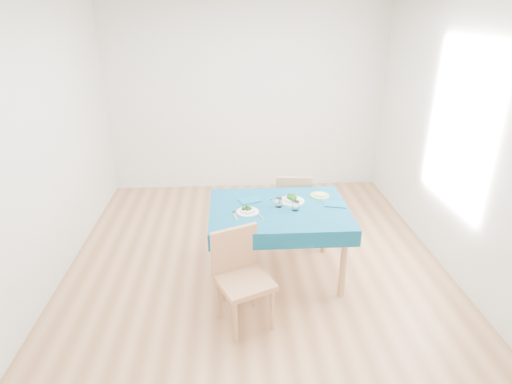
{
  "coord_description": "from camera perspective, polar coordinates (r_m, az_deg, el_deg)",
  "views": [
    {
      "loc": [
        -0.25,
        -3.94,
        2.55
      ],
      "look_at": [
        0.0,
        0.0,
        0.85
      ],
      "focal_mm": 30.0,
      "sensor_mm": 36.0,
      "label": 1
    }
  ],
  "objects": [
    {
      "name": "bowl_far",
      "position": [
        4.31,
        4.83,
        -0.81
      ],
      "size": [
        0.25,
        0.25,
        0.08
      ],
      "primitive_type": null,
      "color": "white",
      "rests_on": "table"
    },
    {
      "name": "room_shell",
      "position": [
        4.13,
        0.0,
        6.36
      ],
      "size": [
        4.02,
        4.52,
        2.73
      ],
      "color": "#91603C",
      "rests_on": "ground"
    },
    {
      "name": "fork_near",
      "position": [
        4.02,
        -2.8,
        -3.18
      ],
      "size": [
        0.05,
        0.18,
        0.0
      ],
      "primitive_type": "cube",
      "rotation": [
        0.0,
        0.0,
        0.15
      ],
      "color": "silver",
      "rests_on": "table"
    },
    {
      "name": "napkin_near",
      "position": [
        4.32,
        -0.89,
        -1.14
      ],
      "size": [
        0.24,
        0.21,
        0.01
      ],
      "primitive_type": "cube",
      "rotation": [
        0.0,
        0.0,
        0.35
      ],
      "color": "navy",
      "rests_on": "table"
    },
    {
      "name": "side_plate",
      "position": [
        4.48,
        8.5,
        -0.46
      ],
      "size": [
        0.2,
        0.2,
        0.01
      ],
      "primitive_type": "cylinder",
      "color": "#92C25E",
      "rests_on": "table"
    },
    {
      "name": "bread_slice",
      "position": [
        4.48,
        8.51,
        -0.32
      ],
      "size": [
        0.11,
        0.11,
        0.01
      ],
      "primitive_type": "cube",
      "rotation": [
        0.0,
        0.0,
        -0.26
      ],
      "color": "beige",
      "rests_on": "side_plate"
    },
    {
      "name": "chair_near",
      "position": [
        3.63,
        -1.55,
        -10.59
      ],
      "size": [
        0.57,
        0.59,
        1.06
      ],
      "primitive_type": "cube",
      "rotation": [
        0.0,
        0.0,
        0.42
      ],
      "color": "#A7764E",
      "rests_on": "ground"
    },
    {
      "name": "table",
      "position": [
        4.35,
        2.98,
        -6.64
      ],
      "size": [
        1.35,
        1.02,
        0.76
      ],
      "primitive_type": "cube",
      "color": "navy",
      "rests_on": "ground"
    },
    {
      "name": "tumbler_center",
      "position": [
        4.19,
        3.05,
        -1.4
      ],
      "size": [
        0.07,
        0.07,
        0.09
      ],
      "primitive_type": "cylinder",
      "color": "white",
      "rests_on": "table"
    },
    {
      "name": "fork_far",
      "position": [
        4.3,
        2.55,
        -1.33
      ],
      "size": [
        0.08,
        0.17,
        0.0
      ],
      "primitive_type": "cube",
      "rotation": [
        0.0,
        0.0,
        0.37
      ],
      "color": "silver",
      "rests_on": "table"
    },
    {
      "name": "tumbler_side",
      "position": [
        4.12,
        5.29,
        -1.85
      ],
      "size": [
        0.07,
        0.07,
        0.09
      ],
      "primitive_type": "cylinder",
      "color": "white",
      "rests_on": "table"
    },
    {
      "name": "knife_near",
      "position": [
        4.02,
        0.6,
        -3.14
      ],
      "size": [
        0.08,
        0.19,
        0.0
      ],
      "primitive_type": "cube",
      "rotation": [
        0.0,
        0.0,
        0.34
      ],
      "color": "silver",
      "rests_on": "table"
    },
    {
      "name": "bowl_near",
      "position": [
        4.07,
        -1.13,
        -2.33
      ],
      "size": [
        0.22,
        0.22,
        0.07
      ],
      "primitive_type": null,
      "color": "white",
      "rests_on": "table"
    },
    {
      "name": "chair_far",
      "position": [
        5.0,
        4.95,
        -1.0
      ],
      "size": [
        0.45,
        0.48,
        1.0
      ],
      "primitive_type": "cube",
      "rotation": [
        0.0,
        0.0,
        3.02
      ],
      "color": "#A7764E",
      "rests_on": "ground"
    },
    {
      "name": "napkin_far",
      "position": [
        4.31,
        10.55,
        -1.61
      ],
      "size": [
        0.24,
        0.2,
        0.01
      ],
      "primitive_type": "cube",
      "rotation": [
        0.0,
        0.0,
        -0.26
      ],
      "color": "navy",
      "rests_on": "table"
    },
    {
      "name": "knife_far",
      "position": [
        4.33,
        9.23,
        -1.41
      ],
      "size": [
        0.06,
        0.22,
        0.0
      ],
      "primitive_type": "cube",
      "rotation": [
        0.0,
        0.0,
        0.19
      ],
      "color": "silver",
      "rests_on": "table"
    }
  ]
}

